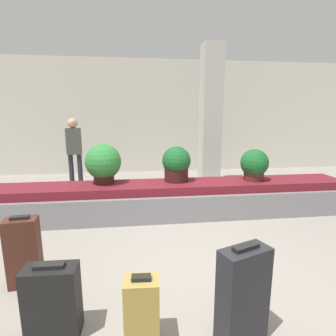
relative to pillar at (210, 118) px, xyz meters
name	(u,v)px	position (x,y,z in m)	size (l,w,h in m)	color
ground_plane	(189,275)	(-1.22, -3.55, -1.60)	(18.00, 18.00, 0.00)	gray
back_wall	(152,117)	(-1.22, 1.75, 0.00)	(18.00, 0.06, 3.20)	beige
carousel	(168,200)	(-1.22, -1.81, -1.33)	(6.31, 0.82, 0.56)	gray
pillar	(210,118)	(0.00, 0.00, 0.00)	(0.44, 0.44, 3.20)	beige
suitcase_0	(24,252)	(-2.85, -3.48, -1.25)	(0.32, 0.22, 0.72)	#472319
suitcase_2	(243,297)	(-1.01, -4.39, -1.22)	(0.41, 0.29, 0.78)	#232328
suitcase_3	(142,311)	(-1.73, -4.30, -1.34)	(0.26, 0.20, 0.54)	#A3843D
suitcase_4	(53,301)	(-2.39, -4.15, -1.32)	(0.39, 0.21, 0.59)	black
potted_plant_0	(103,163)	(-2.27, -1.68, -0.71)	(0.58, 0.58, 0.65)	#381914
potted_plant_1	(254,165)	(0.27, -1.80, -0.78)	(0.47, 0.47, 0.54)	#4C2319
potted_plant_2	(176,164)	(-1.06, -1.69, -0.75)	(0.48, 0.48, 0.59)	#381914
traveler_0	(74,147)	(-3.15, 0.30, -0.66)	(0.33, 0.22, 1.59)	#282833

